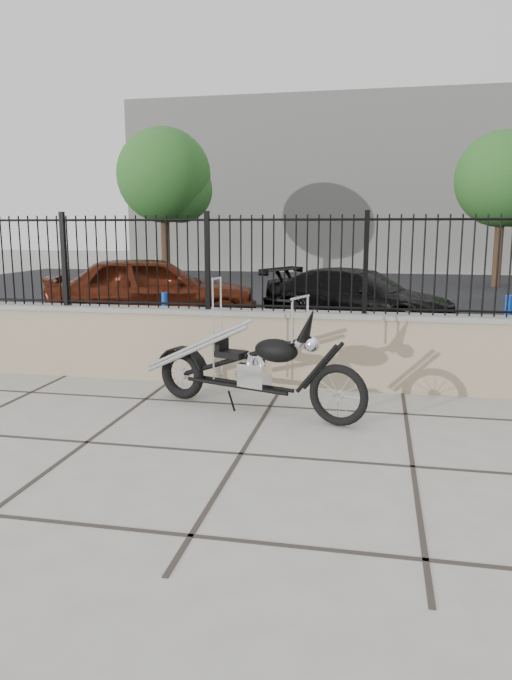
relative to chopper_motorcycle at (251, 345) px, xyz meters
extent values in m
plane|color=#99968E|center=(0.18, -1.30, -0.74)|extent=(90.00, 90.00, 0.00)
plane|color=black|center=(0.18, 11.20, -0.74)|extent=(30.00, 30.00, 0.00)
cube|color=gray|center=(0.18, 1.20, -0.26)|extent=(14.00, 0.36, 0.96)
cube|color=black|center=(0.18, 1.20, 0.82)|extent=(14.00, 0.08, 1.20)
cube|color=beige|center=(0.18, 25.20, 3.26)|extent=(22.00, 6.00, 8.00)
imported|color=#4B180A|center=(-3.22, 5.50, -0.01)|extent=(4.63, 3.09, 1.47)
imported|color=black|center=(0.96, 6.12, -0.15)|extent=(4.39, 3.19, 1.18)
cylinder|color=#0B3AA7|center=(-2.37, 3.83, -0.31)|extent=(0.13, 0.13, 0.87)
cylinder|color=blue|center=(3.33, 3.55, -0.26)|extent=(0.12, 0.12, 0.98)
cylinder|color=#382619|center=(-6.41, 15.21, 0.85)|extent=(0.32, 0.32, 3.19)
sphere|color=#336525|center=(-6.41, 15.21, 3.29)|extent=(3.40, 3.40, 3.40)
cylinder|color=#382619|center=(5.30, 15.63, 0.74)|extent=(0.30, 0.30, 2.96)
sphere|color=#24612B|center=(5.30, 15.63, 3.00)|extent=(3.16, 3.16, 3.16)
camera|label=1|loc=(1.34, -6.33, 1.26)|focal=32.00mm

